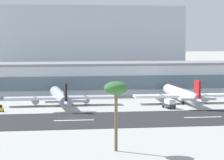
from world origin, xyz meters
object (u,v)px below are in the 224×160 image
at_px(airliner_black_tail_gate_0, 60,97).
at_px(service_box_truck_0, 169,103).
at_px(airliner_red_tail_gate_1, 183,95).
at_px(palm_tree_0, 116,90).
at_px(distant_hotel_block, 76,41).
at_px(terminal_building, 102,78).

relative_size(airliner_black_tail_gate_0, service_box_truck_0, 7.23).
relative_size(airliner_red_tail_gate_1, service_box_truck_0, 7.49).
bearing_deg(service_box_truck_0, palm_tree_0, 145.66).
distance_m(airliner_black_tail_gate_0, airliner_red_tail_gate_1, 45.25).
height_order(airliner_black_tail_gate_0, airliner_red_tail_gate_1, airliner_red_tail_gate_1).
height_order(distant_hotel_block, service_box_truck_0, distant_hotel_block).
bearing_deg(airliner_red_tail_gate_1, distant_hotel_block, 8.85).
xyz_separation_m(airliner_red_tail_gate_1, palm_tree_0, (-39.50, -83.33, 10.10)).
bearing_deg(distant_hotel_block, terminal_building, -90.65).
xyz_separation_m(distant_hotel_block, airliner_red_tail_gate_1, (23.13, -159.46, -18.43)).
relative_size(airliner_black_tail_gate_0, palm_tree_0, 3.01).
distance_m(airliner_black_tail_gate_0, palm_tree_0, 84.91).
distance_m(terminal_building, airliner_black_tail_gate_0, 45.46).
bearing_deg(palm_tree_0, airliner_red_tail_gate_1, 64.64).
distance_m(distant_hotel_block, service_box_truck_0, 174.13).
bearing_deg(palm_tree_0, airliner_black_tail_gate_0, 93.91).
height_order(terminal_building, service_box_truck_0, terminal_building).
relative_size(distant_hotel_block, airliner_black_tail_gate_0, 2.86).
relative_size(terminal_building, distant_hotel_block, 1.24).
xyz_separation_m(terminal_building, palm_tree_0, (-15.04, -124.36, 6.53)).
relative_size(distant_hotel_block, airliner_red_tail_gate_1, 2.76).
xyz_separation_m(distant_hotel_block, palm_tree_0, (-16.37, -242.79, -8.33)).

